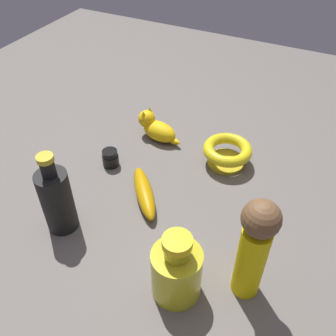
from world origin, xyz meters
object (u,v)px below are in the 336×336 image
object	(u,v)px
bowl	(227,152)
bottle_short	(176,271)
cat_figurine	(156,128)
nail_polish_jar	(110,158)
bottle_tall	(57,199)
banana	(144,192)
person_figure_adult	(254,247)

from	to	relation	value
bowl	bottle_short	bearing A→B (deg)	-174.23
cat_figurine	nail_polish_jar	bearing A→B (deg)	161.72
bottle_short	nail_polish_jar	distance (m)	0.41
bottle_tall	bowl	bearing A→B (deg)	-35.07
bottle_tall	bottle_short	world-z (taller)	bottle_tall
banana	person_figure_adult	size ratio (longest dim) A/B	0.75
bottle_short	person_figure_adult	world-z (taller)	person_figure_adult
banana	person_figure_adult	world-z (taller)	person_figure_adult
person_figure_adult	nail_polish_jar	world-z (taller)	person_figure_adult
bottle_tall	person_figure_adult	xyz separation A→B (m)	(0.03, -0.41, 0.05)
bottle_tall	person_figure_adult	world-z (taller)	person_figure_adult
banana	nail_polish_jar	xyz separation A→B (m)	(0.07, 0.14, 0.00)
cat_figurine	banana	size ratio (longest dim) A/B	0.80
bottle_short	nail_polish_jar	bearing A→B (deg)	50.81
banana	bowl	size ratio (longest dim) A/B	1.37
banana	nail_polish_jar	distance (m)	0.16
cat_figurine	bowl	distance (m)	0.22
bottle_tall	bowl	xyz separation A→B (m)	(0.37, -0.26, -0.04)
bottle_tall	bottle_short	size ratio (longest dim) A/B	1.29
banana	nail_polish_jar	world-z (taller)	nail_polish_jar
cat_figurine	nail_polish_jar	world-z (taller)	cat_figurine
banana	person_figure_adult	bearing A→B (deg)	-152.81
cat_figurine	bottle_tall	size ratio (longest dim) A/B	0.70
bowl	cat_figurine	bearing A→B (deg)	85.48
cat_figurine	bottle_short	bearing A→B (deg)	-147.91
person_figure_adult	nail_polish_jar	xyz separation A→B (m)	(0.19, 0.43, -0.11)
bottle_tall	cat_figurine	bearing A→B (deg)	-5.36
person_figure_adult	nail_polish_jar	size ratio (longest dim) A/B	5.09
cat_figurine	banana	world-z (taller)	cat_figurine
bottle_short	banana	distance (m)	0.26
cat_figurine	bottle_tall	world-z (taller)	bottle_tall
bottle_tall	banana	size ratio (longest dim) A/B	1.14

